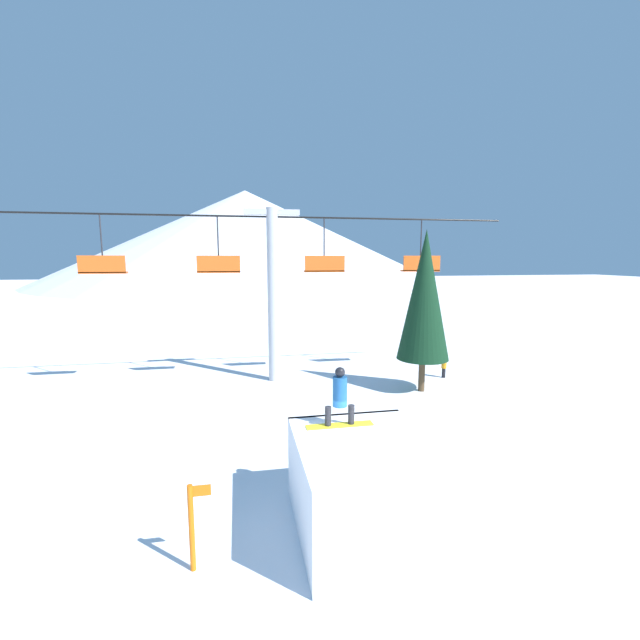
% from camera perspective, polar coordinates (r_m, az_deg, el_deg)
% --- Properties ---
extents(ground_plane, '(220.00, 220.00, 0.00)m').
position_cam_1_polar(ground_plane, '(9.60, 5.11, -27.06)').
color(ground_plane, white).
extents(mountain_ridge, '(85.16, 85.16, 19.85)m').
position_cam_1_polar(mountain_ridge, '(97.35, -9.85, 10.86)').
color(mountain_ridge, silver).
rests_on(mountain_ridge, ground_plane).
extents(snow_ramp, '(2.68, 3.27, 1.90)m').
position_cam_1_polar(snow_ramp, '(9.35, 5.82, -21.22)').
color(snow_ramp, white).
rests_on(snow_ramp, ground_plane).
extents(snowboarder, '(1.49, 0.31, 1.32)m').
position_cam_1_polar(snowboarder, '(9.43, 2.66, -10.27)').
color(snowboarder, yellow).
rests_on(snowboarder, snow_ramp).
extents(chairlift, '(21.69, 0.50, 7.68)m').
position_cam_1_polar(chairlift, '(19.02, -6.28, 5.16)').
color(chairlift, '#B2B2B7').
rests_on(chairlift, ground_plane).
extents(pine_tree_near, '(2.13, 2.13, 6.67)m').
position_cam_1_polar(pine_tree_near, '(17.88, 13.76, 3.18)').
color(pine_tree_near, '#4C3823').
rests_on(pine_tree_near, ground_plane).
extents(trail_marker, '(0.41, 0.10, 1.63)m').
position_cam_1_polar(trail_marker, '(8.68, -16.66, -24.73)').
color(trail_marker, orange).
rests_on(trail_marker, ground_plane).
extents(distant_skier, '(0.24, 0.24, 1.23)m').
position_cam_1_polar(distant_skier, '(20.73, 16.21, -5.59)').
color(distant_skier, black).
rests_on(distant_skier, ground_plane).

